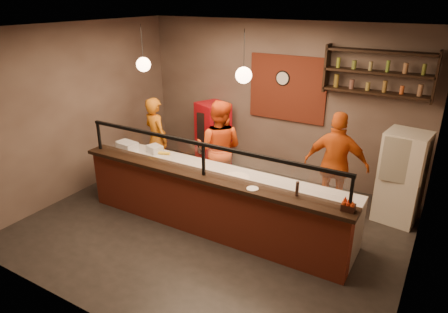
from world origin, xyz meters
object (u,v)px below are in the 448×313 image
Objects in this scene: pepper_mill at (297,189)px; cook_left at (156,139)px; cook_mid at (219,148)px; pizza_dough at (236,178)px; red_cooler at (213,135)px; cook_right at (336,165)px; wall_clock at (283,78)px; fridge at (401,177)px; condiment_caddy at (348,207)px.

cook_left is at bearing 160.33° from pepper_mill.
cook_mid is 1.27m from pizza_dough.
cook_mid reaches higher than red_cooler.
cook_right is 8.88× the size of pepper_mill.
fridge is at bearing -15.35° from wall_clock.
cook_right is at bearing 174.49° from cook_mid.
red_cooler is at bearing 140.12° from pepper_mill.
wall_clock is 3.59m from condiment_caddy.
cook_left is 3.76m from pepper_mill.
condiment_caddy reaches higher than pizza_dough.
condiment_caddy is at bearing 103.90° from cook_right.
red_cooler is (-3.96, 0.38, -0.06)m from fridge.
cook_right is at bearing 44.85° from pizza_dough.
cook_left reaches higher than pepper_mill.
condiment_caddy is (-0.40, -2.05, 0.31)m from fridge.
wall_clock is at bearing 127.47° from condiment_caddy.
cook_left is at bearing -0.25° from cook_right.
cook_left is 1.50m from cook_mid.
red_cooler is at bearing -67.69° from cook_mid.
condiment_caddy is 0.72m from pepper_mill.
cook_mid is 1.17× the size of fridge.
red_cooler reaches higher than condiment_caddy.
cook_right is 11.20× the size of condiment_caddy.
cook_mid reaches higher than condiment_caddy.
wall_clock is at bearing -129.79° from cook_mid.
condiment_caddy is at bearing -13.02° from pizza_dough.
cook_right is 1.09m from fridge.
fridge reaches higher than condiment_caddy.
cook_right is at bearing 86.53° from pepper_mill.
cook_mid is (-0.65, -1.38, -1.17)m from wall_clock.
cook_left is 0.93× the size of cook_right.
fridge is (1.02, 0.36, -0.14)m from cook_right.
pizza_dough is 2.64× the size of condiment_caddy.
red_cooler is (0.69, 1.11, -0.14)m from cook_left.
pizza_dough is 1.25m from pepper_mill.
condiment_caddy is at bearing -52.53° from wall_clock.
wall_clock is 1.80× the size of condiment_caddy.
wall_clock is 0.19× the size of fridge.
cook_mid is 3.23m from fridge.
wall_clock is 1.92m from cook_mid.
pizza_dough is at bearing 38.72° from cook_right.
fridge is at bearing -152.61° from cook_left.
fridge is at bearing 78.98° from condiment_caddy.
pepper_mill is at bearing -62.74° from wall_clock.
cook_right reaches higher than pizza_dough.
wall_clock reaches higher than cook_mid.
red_cooler is 8.81× the size of condiment_caddy.
fridge is 2.11m from condiment_caddy.
cook_right reaches higher than condiment_caddy.
wall_clock is 2.16m from cook_right.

